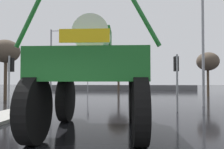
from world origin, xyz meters
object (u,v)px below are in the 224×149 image
object	(u,v)px
bare_tree_left	(6,52)
oversize_sprayer	(95,74)
traffic_signal_near_right	(176,70)
bare_tree_right	(208,62)
bare_tree_far_center	(119,57)
sedan_ahead	(142,88)
traffic_signal_far_right	(143,74)
streetlight_far_left	(53,58)
traffic_signal_near_left	(11,71)
traffic_signal_far_left	(88,72)
streetlight_near_right	(205,32)

from	to	relation	value
bare_tree_left	oversize_sprayer	bearing A→B (deg)	-47.55
traffic_signal_near_right	bare_tree_right	world-z (taller)	bare_tree_right
bare_tree_far_center	sedan_ahead	bearing A→B (deg)	-70.02
traffic_signal_far_right	bare_tree_left	xyz separation A→B (m)	(-13.19, -14.25, 1.55)
traffic_signal_near_right	traffic_signal_far_right	size ratio (longest dim) A/B	0.85
streetlight_far_left	bare_tree_left	size ratio (longest dim) A/B	1.40
bare_tree_right	streetlight_far_left	bearing A→B (deg)	-176.01
traffic_signal_near_left	bare_tree_right	xyz separation A→B (m)	(16.04, 12.31, 1.51)
traffic_signal_far_left	bare_tree_right	bearing A→B (deg)	-27.26
traffic_signal_far_left	streetlight_near_right	world-z (taller)	streetlight_near_right
traffic_signal_near_left	traffic_signal_far_right	xyz separation A→B (m)	(9.30, 20.14, 0.42)
traffic_signal_near_right	streetlight_far_left	bearing A→B (deg)	135.41
oversize_sprayer	bare_tree_right	size ratio (longest dim) A/B	1.07
oversize_sprayer	traffic_signal_far_left	distance (m)	25.40
oversize_sprayer	streetlight_near_right	size ratio (longest dim) A/B	0.58
streetlight_near_right	bare_tree_left	distance (m)	16.55
sedan_ahead	bare_tree_left	distance (m)	16.31
traffic_signal_far_left	traffic_signal_far_right	bearing A→B (deg)	0.03
traffic_signal_near_left	traffic_signal_far_left	distance (m)	20.16
sedan_ahead	bare_tree_far_center	bearing A→B (deg)	25.66
traffic_signal_far_left	bare_tree_left	distance (m)	15.07
traffic_signal_near_left	bare_tree_left	size ratio (longest dim) A/B	0.60
bare_tree_left	bare_tree_right	bearing A→B (deg)	17.86
sedan_ahead	traffic_signal_near_right	xyz separation A→B (m)	(0.88, -15.36, 1.63)
sedan_ahead	streetlight_far_left	xyz separation A→B (m)	(-10.36, -4.28, 3.54)
traffic_signal_near_left	bare_tree_right	size ratio (longest dim) A/B	0.65
oversize_sprayer	streetlight_far_left	world-z (taller)	streetlight_far_left
streetlight_far_left	bare_tree_left	world-z (taller)	streetlight_far_left
traffic_signal_far_left	streetlight_far_left	distance (m)	9.43
traffic_signal_near_right	bare_tree_far_center	xyz separation A→B (m)	(-4.38, 24.97, 3.51)
traffic_signal_far_left	traffic_signal_far_right	distance (m)	8.46
traffic_signal_near_left	traffic_signal_far_right	distance (m)	22.19
bare_tree_right	traffic_signal_near_left	bearing A→B (deg)	-142.50
oversize_sprayer	bare_tree_left	distance (m)	14.60
streetlight_near_right	traffic_signal_near_left	bearing A→B (deg)	-167.72
traffic_signal_far_left	bare_tree_right	xyz separation A→B (m)	(15.19, -7.83, 0.86)
bare_tree_right	streetlight_near_right	bearing A→B (deg)	-111.04
traffic_signal_near_right	streetlight_near_right	world-z (taller)	streetlight_near_right
oversize_sprayer	traffic_signal_far_right	size ratio (longest dim) A/B	1.39
streetlight_far_left	bare_tree_left	xyz separation A→B (m)	(-2.41, -5.20, 0.06)
streetlight_near_right	bare_tree_right	distance (m)	10.38
streetlight_far_left	bare_tree_far_center	bearing A→B (deg)	63.68
oversize_sprayer	sedan_ahead	world-z (taller)	oversize_sprayer
traffic_signal_far_right	streetlight_far_left	xyz separation A→B (m)	(-10.78, -9.05, 1.49)
traffic_signal_far_right	streetlight_far_left	distance (m)	14.16
sedan_ahead	traffic_signal_near_left	size ratio (longest dim) A/B	1.32
bare_tree_left	bare_tree_right	size ratio (longest dim) A/B	1.10
sedan_ahead	traffic_signal_near_right	size ratio (longest dim) A/B	1.32
traffic_signal_far_right	streetlight_near_right	distance (m)	17.86
oversize_sprayer	traffic_signal_near_right	distance (m)	6.17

